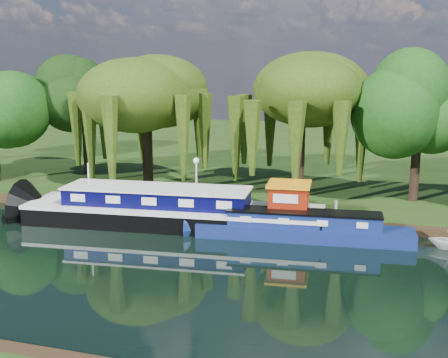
% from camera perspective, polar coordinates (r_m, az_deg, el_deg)
% --- Properties ---
extents(ground, '(120.00, 120.00, 0.00)m').
position_cam_1_polar(ground, '(25.14, -12.03, -8.32)').
color(ground, black).
extents(far_bank, '(120.00, 52.00, 0.45)m').
position_cam_1_polar(far_bank, '(56.46, 4.77, 3.07)').
color(far_bank, black).
rests_on(far_bank, ground).
extents(dutch_barge, '(16.19, 5.06, 3.36)m').
position_cam_1_polar(dutch_barge, '(30.04, -4.96, -3.18)').
color(dutch_barge, black).
rests_on(dutch_barge, ground).
extents(narrowboat, '(10.67, 2.77, 1.54)m').
position_cam_1_polar(narrowboat, '(27.92, 8.07, -4.99)').
color(narrowboat, navy).
rests_on(narrowboat, ground).
extents(willow_left, '(6.81, 6.81, 8.17)m').
position_cam_1_polar(willow_left, '(37.97, -7.93, 8.29)').
color(willow_left, black).
rests_on(willow_left, far_bank).
extents(willow_right, '(6.53, 6.53, 7.96)m').
position_cam_1_polar(willow_right, '(35.09, 7.79, 7.84)').
color(willow_right, black).
rests_on(willow_right, far_bank).
extents(tree_far_mid, '(4.88, 4.88, 7.99)m').
position_cam_1_polar(tree_far_mid, '(42.92, -14.00, 7.85)').
color(tree_far_mid, black).
rests_on(tree_far_mid, far_bank).
extents(tree_far_right, '(4.70, 4.70, 7.69)m').
position_cam_1_polar(tree_far_right, '(34.83, 19.19, 6.45)').
color(tree_far_right, black).
rests_on(tree_far_right, far_bank).
extents(lamppost, '(0.36, 0.36, 2.56)m').
position_cam_1_polar(lamppost, '(33.61, -2.83, 1.19)').
color(lamppost, silver).
rests_on(lamppost, far_bank).
extents(mooring_posts, '(19.16, 0.16, 1.00)m').
position_cam_1_polar(mooring_posts, '(32.35, -5.73, -1.92)').
color(mooring_posts, silver).
rests_on(mooring_posts, far_bank).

